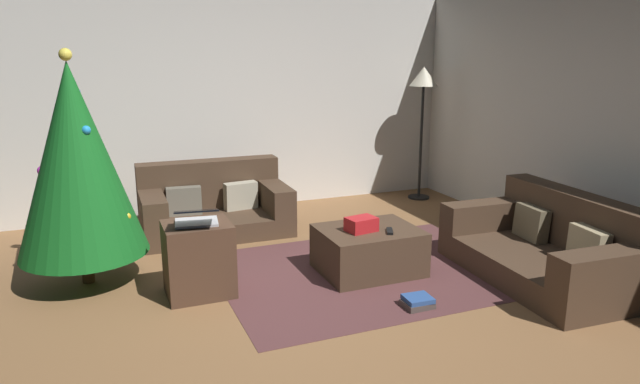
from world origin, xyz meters
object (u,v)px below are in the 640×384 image
Objects in this scene: couch_left at (214,206)px; laptop at (196,218)px; side_table at (199,259)px; gift_box at (361,224)px; ottoman at (368,250)px; christmas_tree at (76,160)px; corner_lamp at (423,87)px; book_stack at (418,302)px; tv_remote at (390,231)px; couch_right at (551,248)px.

laptop is at bearing 75.49° from couch_left.
couch_left reaches higher than side_table.
couch_left is 1.78m from laptop.
ottoman is at bearing 17.55° from gift_box.
christmas_tree is 1.13× the size of corner_lamp.
side_table is at bearing 149.52° from book_stack.
couch_left is 6.19× the size of gift_box.
laptop is (0.82, -0.65, -0.40)m from christmas_tree.
christmas_tree reaches higher than side_table.
gift_box is at bearing 98.10° from book_stack.
laptop is at bearing -38.42° from christmas_tree.
christmas_tree is at bearing 39.47° from couch_left.
tv_remote is at bearing -6.27° from laptop.
couch_right is 3.92× the size of laptop.
couch_right is at bearing -26.60° from ottoman.
couch_left is at bearing 120.79° from ottoman.
gift_box is (-1.48, 0.67, 0.19)m from couch_right.
ottoman is at bearing 121.86° from couch_left.
laptop is 3.95m from corner_lamp.
laptop is at bearing -98.53° from side_table.
side_table reaches higher than ottoman.
book_stack is (1.50, -0.82, -0.61)m from laptop.
laptop is 1.82m from book_stack.
side_table is (-1.38, 0.11, -0.16)m from gift_box.
couch_right is 7.84× the size of book_stack.
tv_remote is 0.71× the size of book_stack.
side_table is (-1.47, 0.08, 0.10)m from ottoman.
gift_box is at bearing -4.56° from side_table.
laptop reaches higher than side_table.
christmas_tree reaches higher than book_stack.
couch_right is 1.56m from ottoman.
corner_lamp is (1.78, 2.87, 1.42)m from book_stack.
side_table is at bearing 81.47° from laptop.
couch_left is 3.07m from corner_lamp.
book_stack is (1.03, -2.50, -0.23)m from couch_left.
christmas_tree reaches higher than ottoman.
side_table is (0.83, -0.60, -0.75)m from christmas_tree.
corner_lamp is at bearing 78.56° from tv_remote.
ottoman is 0.81m from book_stack.
christmas_tree is (-2.43, 0.83, 0.64)m from tv_remote.
tv_remote is at bearing -51.07° from ottoman.
gift_box is (-0.09, -0.03, 0.26)m from ottoman.
couch_left is 9.68× the size of tv_remote.
laptop is (-1.39, 0.05, 0.20)m from gift_box.
corner_lamp is (0.40, 2.77, 1.19)m from couch_right.
book_stack is at bearing -81.90° from gift_box.
corner_lamp is at bearing 49.08° from ottoman.
couch_left is at bearing -172.45° from corner_lamp.
christmas_tree reaches higher than gift_box.
corner_lamp reaches higher than book_stack.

